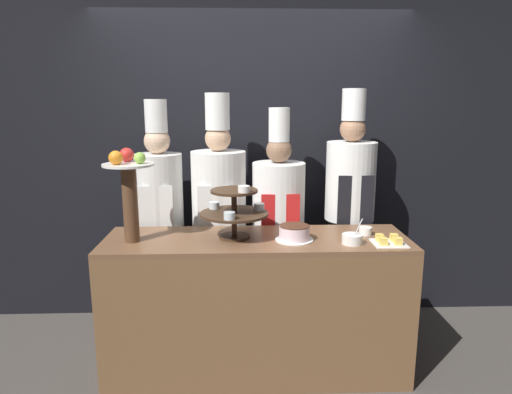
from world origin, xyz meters
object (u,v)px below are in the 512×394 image
Objects in this scene: tiered_stand at (235,210)px; chef_center_left at (219,210)px; cake_round at (294,233)px; cup_white at (365,231)px; cake_square_tray at (389,241)px; chef_left at (160,211)px; serving_bowl_near at (352,239)px; chef_center_right at (278,218)px; chef_right at (350,203)px; fruit_pedestal at (129,186)px.

tiered_stand is 0.55m from chef_center_left.
cup_white is (0.49, 0.11, -0.02)m from cake_round.
cake_square_tray is 0.11× the size of chef_left.
serving_bowl_near reaches higher than cake_round.
chef_center_left is (-0.99, 0.48, 0.03)m from cup_white.
chef_center_left is (-0.50, 0.59, 0.01)m from cake_round.
chef_left is at bearing 137.23° from tiered_stand.
cake_round is 0.50m from cup_white.
chef_right is (0.54, 0.00, 0.11)m from chef_center_right.
cake_round is 2.81× the size of cup_white.
chef_center_right is (-0.63, 0.68, -0.02)m from cake_square_tray.
fruit_pedestal is at bearing -98.23° from chef_left.
tiered_stand reaches higher than serving_bowl_near.
fruit_pedestal is at bearing -175.88° from tiered_stand.
chef_center_left reaches higher than cake_round.
cake_square_tray is at bearing -3.81° from fruit_pedestal.
chef_left is (-0.95, 0.59, 0.01)m from cake_round.
fruit_pedestal reaches higher than cake_round.
chef_left is (-1.30, 0.67, 0.03)m from serving_bowl_near.
chef_left is at bearing 179.99° from chef_center_left.
chef_center_left is (-0.12, 0.52, -0.13)m from tiered_stand.
chef_right is at bearing 0.00° from chef_center_right.
cake_round is at bearing -84.92° from chef_center_right.
serving_bowl_near is at bearing -125.06° from cup_white.
cup_white is 0.22m from cake_square_tray.
fruit_pedestal is (-0.65, -0.05, 0.17)m from tiered_stand.
serving_bowl_near is at bearing -38.17° from chef_center_left.
serving_bowl_near is (0.35, -0.08, -0.02)m from cake_round.
chef_center_left is at bearing 154.14° from cup_white.
chef_center_left is at bearing 141.83° from serving_bowl_near.
serving_bowl_near is 0.09× the size of chef_center_right.
tiered_stand is 0.65m from chef_center_right.
tiered_stand is 2.17× the size of cake_square_tray.
cake_round is at bearing -9.59° from tiered_stand.
chef_center_right reaches higher than cup_white.
cake_square_tray is 0.11× the size of chef_center_left.
tiered_stand is 0.98m from cake_square_tray.
chef_right is at bearing 50.09° from cake_round.
chef_center_left is 1.00m from chef_right.
serving_bowl_near is at bearing -27.36° from chef_left.
chef_right reaches higher than tiered_stand.
chef_left is at bearing 81.77° from fruit_pedestal.
chef_left is at bearing 161.50° from cup_white.
cup_white is at bearing -18.50° from chef_left.
chef_left is 0.98× the size of chef_center_left.
cake_round is 1.11m from chef_left.
cup_white reaches higher than cake_square_tray.
chef_center_left reaches higher than chef_left.
cup_white is 0.72m from chef_center_right.
serving_bowl_near is 0.09× the size of chef_left.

